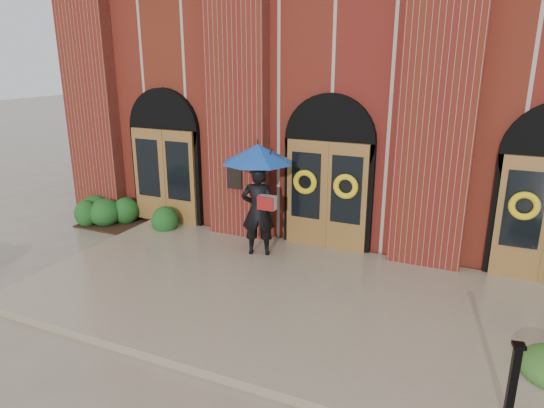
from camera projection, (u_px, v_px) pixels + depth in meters
The scene contains 6 objects.
ground at pixel (279, 303), 9.13m from camera, with size 90.00×90.00×0.00m, color gray.
landing at pixel (282, 296), 9.24m from camera, with size 10.00×5.30×0.15m, color gray.
church_building at pixel (387, 87), 15.77m from camera, with size 16.20×12.53×7.00m.
man_with_umbrella at pixel (258, 178), 10.54m from camera, with size 2.02×2.02×2.52m.
metal_post at pixel (513, 380), 5.84m from camera, with size 0.17×0.17×1.06m.
hedge_wall_left at pixel (131, 216), 13.04m from camera, with size 2.71×1.08×0.69m, color #184717.
Camera 1 is at (3.25, -7.52, 4.45)m, focal length 32.00 mm.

